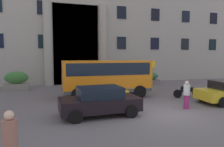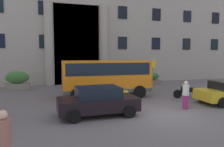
{
  "view_description": "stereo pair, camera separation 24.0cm",
  "coord_description": "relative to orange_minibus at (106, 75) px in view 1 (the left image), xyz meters",
  "views": [
    {
      "loc": [
        -5.83,
        -9.33,
        3.03
      ],
      "look_at": [
        -1.02,
        6.46,
        1.61
      ],
      "focal_mm": 33.75,
      "sensor_mm": 36.0,
      "label": 1
    },
    {
      "loc": [
        -5.6,
        -9.39,
        3.03
      ],
      "look_at": [
        -1.02,
        6.46,
        1.61
      ],
      "focal_mm": 33.75,
      "sensor_mm": 36.0,
      "label": 2
    }
  ],
  "objects": [
    {
      "name": "hedge_planter_west",
      "position": [
        5.96,
        4.67,
        -0.97
      ],
      "size": [
        1.94,
        0.86,
        1.3
      ],
      "color": "#71605D",
      "rests_on": "ground_plane"
    },
    {
      "name": "scooter_by_planter",
      "position": [
        0.44,
        -2.14,
        -1.13
      ],
      "size": [
        2.02,
        0.55,
        0.89
      ],
      "rotation": [
        0.0,
        0.0,
        0.14
      ],
      "color": "black",
      "rests_on": "ground_plane"
    },
    {
      "name": "hedge_planter_far_west",
      "position": [
        -6.74,
        5.01,
        -0.79
      ],
      "size": [
        2.02,
        0.78,
        1.66
      ],
      "color": "gray",
      "rests_on": "ground_plane"
    },
    {
      "name": "hedge_planter_east",
      "position": [
        2.53,
        4.87,
        -0.84
      ],
      "size": [
        1.85,
        0.84,
        1.56
      ],
      "color": "slate",
      "rests_on": "ground_plane"
    },
    {
      "name": "orange_minibus",
      "position": [
        0.0,
        0.0,
        0.0
      ],
      "size": [
        6.32,
        2.75,
        2.65
      ],
      "rotation": [
        0.0,
        0.0,
        -0.03
      ],
      "color": "orange",
      "rests_on": "ground_plane"
    },
    {
      "name": "pedestrian_child_trailing",
      "position": [
        3.42,
        -4.79,
        -0.79
      ],
      "size": [
        0.36,
        0.36,
        1.6
      ],
      "rotation": [
        0.0,
        0.0,
        0.99
      ],
      "color": "#942661",
      "rests_on": "ground_plane"
    },
    {
      "name": "pedestrian_woman_with_bag",
      "position": [
        -4.98,
        -9.46,
        -0.72
      ],
      "size": [
        0.36,
        0.36,
        1.74
      ],
      "rotation": [
        0.0,
        0.0,
        0.9
      ],
      "color": "#1C5A85",
      "rests_on": "ground_plane"
    },
    {
      "name": "office_building_facade",
      "position": [
        1.76,
        11.98,
        8.45
      ],
      "size": [
        36.19,
        9.71,
        20.09
      ],
      "color": "#9D958A",
      "rests_on": "ground_plane"
    },
    {
      "name": "ground_plane",
      "position": [
        1.77,
        -5.5,
        -1.65
      ],
      "size": [
        80.0,
        64.0,
        0.12
      ],
      "primitive_type": "cube",
      "color": "#615B5D"
    },
    {
      "name": "bus_stop_sign",
      "position": [
        4.73,
        1.83,
        0.01
      ],
      "size": [
        0.44,
        0.08,
        2.59
      ],
      "color": "#9E9520",
      "rests_on": "ground_plane"
    },
    {
      "name": "parked_estate_mid",
      "position": [
        -1.62,
        -4.66,
        -0.85
      ],
      "size": [
        4.03,
        2.11,
        1.46
      ],
      "rotation": [
        0.0,
        0.0,
        0.03
      ],
      "color": "black",
      "rests_on": "ground_plane"
    },
    {
      "name": "motorcycle_far_end",
      "position": [
        5.42,
        -2.09,
        -1.13
      ],
      "size": [
        2.04,
        0.56,
        0.89
      ],
      "rotation": [
        0.0,
        0.0,
        -0.14
      ],
      "color": "black",
      "rests_on": "ground_plane"
    }
  ]
}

